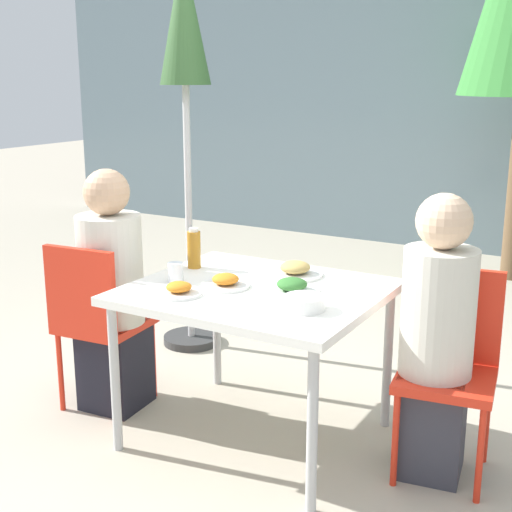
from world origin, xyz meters
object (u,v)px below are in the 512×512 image
(bottle, at_px, (194,249))
(chair_right, at_px, (450,355))
(salad_bowl, at_px, (304,303))
(closed_umbrella, at_px, (185,52))
(drinking_cup, at_px, (176,272))
(person_left, at_px, (112,296))
(person_right, at_px, (436,342))
(chair_left, at_px, (95,314))

(bottle, bearing_deg, chair_right, 2.44)
(chair_right, relative_size, salad_bowl, 5.16)
(chair_right, xyz_separation_m, closed_umbrella, (-1.82, 0.66, 1.29))
(chair_right, relative_size, drinking_cup, 9.61)
(person_left, relative_size, salad_bowl, 7.28)
(closed_umbrella, bearing_deg, drinking_cup, -57.86)
(person_right, relative_size, closed_umbrella, 0.51)
(person_right, relative_size, drinking_cup, 13.42)
(chair_right, height_order, drinking_cup, chair_right)
(person_left, height_order, drinking_cup, person_left)
(closed_umbrella, bearing_deg, person_right, -22.59)
(chair_left, bearing_deg, salad_bowl, -5.55)
(person_left, relative_size, chair_right, 1.41)
(salad_bowl, bearing_deg, bottle, 157.77)
(person_right, bearing_deg, chair_right, -122.03)
(person_left, height_order, chair_right, person_left)
(drinking_cup, bearing_deg, person_left, 175.76)
(closed_umbrella, xyz_separation_m, drinking_cup, (0.60, -0.96, -1.02))
(chair_left, relative_size, person_left, 0.71)
(chair_left, xyz_separation_m, drinking_cup, (0.47, 0.05, 0.27))
(chair_left, distance_m, bottle, 0.60)
(closed_umbrella, distance_m, salad_bowl, 1.96)
(person_left, bearing_deg, drinking_cup, -9.12)
(person_left, xyz_separation_m, person_right, (1.61, 0.19, 0.00))
(person_left, height_order, salad_bowl, person_left)
(person_left, bearing_deg, bottle, 26.24)
(chair_right, bearing_deg, drinking_cup, 5.71)
(chair_right, height_order, closed_umbrella, closed_umbrella)
(chair_right, relative_size, person_right, 0.72)
(chair_right, bearing_deg, person_left, 1.10)
(salad_bowl, bearing_deg, chair_right, 35.63)
(person_right, height_order, salad_bowl, person_right)
(chair_left, distance_m, salad_bowl, 1.20)
(closed_umbrella, bearing_deg, salad_bowl, -38.14)
(closed_umbrella, bearing_deg, person_left, -79.31)
(chair_right, bearing_deg, bottle, -5.85)
(chair_right, xyz_separation_m, person_right, (-0.04, -0.09, 0.08))
(salad_bowl, bearing_deg, chair_left, 179.34)
(person_right, distance_m, closed_umbrella, 2.28)
(chair_right, distance_m, drinking_cup, 1.29)
(chair_right, bearing_deg, closed_umbrella, -28.08)
(chair_right, height_order, bottle, bottle)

